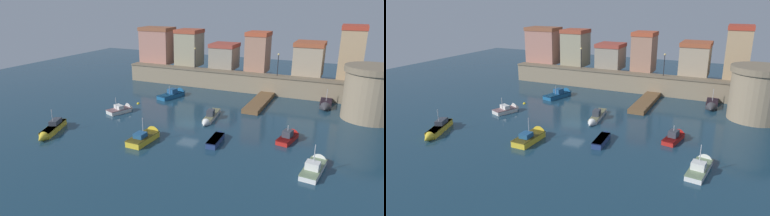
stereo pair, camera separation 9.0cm
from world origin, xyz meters
TOP-DOWN VIEW (x-y plane):
  - ground_plane at (0.00, 0.00)m, footprint 111.86×111.86m
  - quay_wall at (0.00, 19.68)m, footprint 42.92×2.37m
  - old_town_backdrop at (-0.41, 23.10)m, footprint 41.26×5.75m
  - fortress_tower at (21.33, 12.43)m, footprint 7.42×7.42m
  - pier_dock at (6.17, 13.04)m, footprint 2.41×11.21m
  - quay_lamp_0 at (-7.94, 19.68)m, footprint 0.32×0.32m
  - quay_lamp_1 at (7.33, 19.68)m, footprint 0.32×0.32m
  - moored_boat_0 at (-13.88, -9.77)m, footprint 3.63×6.61m
  - moored_boat_1 at (12.95, 0.68)m, footprint 2.23×4.89m
  - moored_boat_2 at (-2.20, -6.44)m, footprint 1.98×5.56m
  - moored_boat_3 at (1.90, 2.98)m, footprint 2.02×7.20m
  - moored_boat_4 at (-7.98, 11.71)m, footprint 3.41×6.45m
  - moored_boat_5 at (16.54, -5.79)m, footprint 2.22×6.05m
  - moored_boat_6 at (15.69, 15.90)m, footprint 1.84×6.59m
  - moored_boat_7 at (-10.95, 0.93)m, footprint 3.11×4.42m
  - moored_boat_8 at (5.45, -3.50)m, footprint 1.38×4.85m
  - mooring_buoy_0 at (-11.16, 5.20)m, footprint 0.45×0.45m

SIDE VIEW (x-z plane):
  - ground_plane at x=0.00m, z-range 0.00..0.00m
  - mooring_buoy_0 at x=-11.16m, z-range -0.23..0.23m
  - pier_dock at x=6.17m, z-range -0.03..0.67m
  - moored_boat_3 at x=1.90m, z-range -0.43..1.15m
  - moored_boat_8 at x=5.45m, z-range -0.16..0.89m
  - moored_boat_7 at x=-10.95m, z-range -1.04..1.79m
  - moored_boat_5 at x=16.54m, z-range -1.31..2.08m
  - moored_boat_6 at x=15.69m, z-range -1.10..1.91m
  - moored_boat_1 at x=12.95m, z-range -0.76..1.57m
  - moored_boat_4 at x=-7.98m, z-range -0.90..1.73m
  - moored_boat_2 at x=-2.20m, z-range -1.25..2.14m
  - moored_boat_0 at x=-13.88m, z-range -1.05..1.99m
  - quay_wall at x=0.00m, z-range 0.02..3.38m
  - fortress_tower at x=21.33m, z-range 0.06..7.41m
  - quay_lamp_1 at x=7.33m, z-range 3.96..7.71m
  - quay_lamp_0 at x=-7.94m, z-range 3.96..7.82m
  - old_town_backdrop at x=-0.41m, z-range 2.24..10.96m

